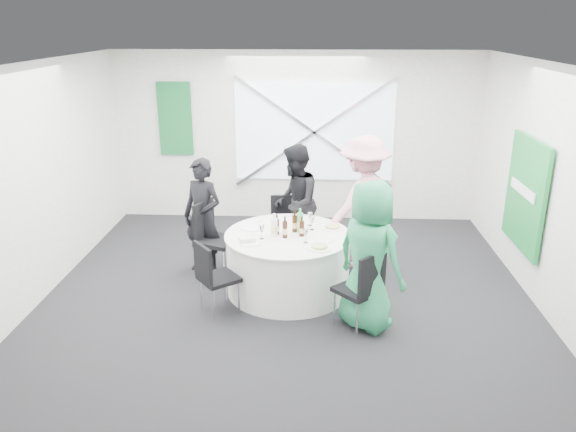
{
  "coord_description": "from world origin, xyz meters",
  "views": [
    {
      "loc": [
        0.31,
        -6.2,
        3.26
      ],
      "look_at": [
        0.0,
        0.2,
        1.0
      ],
      "focal_mm": 35.0,
      "sensor_mm": 36.0,
      "label": 1
    }
  ],
  "objects_px": {
    "chair_back": "(284,222)",
    "chair_front_left": "(212,273)",
    "chair_back_right": "(364,236)",
    "person_woman_pink": "(363,203)",
    "banquet_table": "(288,263)",
    "person_man_back": "(295,203)",
    "chair_back_left": "(212,233)",
    "chair_front_right": "(363,285)",
    "person_woman_green": "(369,256)",
    "green_water_bottle": "(300,223)",
    "clear_water_bottle": "(274,227)",
    "person_man_back_left": "(203,216)"
  },
  "relations": [
    {
      "from": "chair_back",
      "to": "chair_front_left",
      "type": "relative_size",
      "value": 0.99
    },
    {
      "from": "chair_back_right",
      "to": "person_woman_pink",
      "type": "height_order",
      "value": "person_woman_pink"
    },
    {
      "from": "chair_back",
      "to": "chair_back_right",
      "type": "height_order",
      "value": "chair_back"
    },
    {
      "from": "chair_back",
      "to": "chair_front_left",
      "type": "bearing_deg",
      "value": -117.7
    },
    {
      "from": "banquet_table",
      "to": "chair_back",
      "type": "bearing_deg",
      "value": 95.45
    },
    {
      "from": "banquet_table",
      "to": "person_man_back",
      "type": "xyz_separation_m",
      "value": [
        0.05,
        1.06,
        0.44
      ]
    },
    {
      "from": "chair_back_left",
      "to": "chair_front_right",
      "type": "relative_size",
      "value": 1.08
    },
    {
      "from": "person_woman_pink",
      "to": "chair_back",
      "type": "bearing_deg",
      "value": -56.18
    },
    {
      "from": "chair_front_right",
      "to": "chair_front_left",
      "type": "relative_size",
      "value": 1.05
    },
    {
      "from": "chair_back_right",
      "to": "person_woman_green",
      "type": "xyz_separation_m",
      "value": [
        -0.08,
        -1.5,
        0.36
      ]
    },
    {
      "from": "banquet_table",
      "to": "chair_front_right",
      "type": "xyz_separation_m",
      "value": [
        0.86,
        -0.91,
        0.17
      ]
    },
    {
      "from": "chair_front_left",
      "to": "chair_back_right",
      "type": "bearing_deg",
      "value": -91.62
    },
    {
      "from": "green_water_bottle",
      "to": "clear_water_bottle",
      "type": "height_order",
      "value": "green_water_bottle"
    },
    {
      "from": "person_man_back_left",
      "to": "chair_back_right",
      "type": "bearing_deg",
      "value": 29.02
    },
    {
      "from": "chair_front_left",
      "to": "clear_water_bottle",
      "type": "relative_size",
      "value": 3.12
    },
    {
      "from": "banquet_table",
      "to": "chair_back_right",
      "type": "distance_m",
      "value": 1.21
    },
    {
      "from": "banquet_table",
      "to": "person_man_back",
      "type": "distance_m",
      "value": 1.15
    },
    {
      "from": "chair_back",
      "to": "chair_front_right",
      "type": "bearing_deg",
      "value": -70.1
    },
    {
      "from": "banquet_table",
      "to": "chair_back_right",
      "type": "xyz_separation_m",
      "value": [
        0.99,
        0.69,
        0.11
      ]
    },
    {
      "from": "person_man_back_left",
      "to": "person_woman_green",
      "type": "distance_m",
      "value": 2.49
    },
    {
      "from": "green_water_bottle",
      "to": "chair_front_right",
      "type": "bearing_deg",
      "value": -54.43
    },
    {
      "from": "chair_front_right",
      "to": "clear_water_bottle",
      "type": "bearing_deg",
      "value": -83.23
    },
    {
      "from": "person_man_back",
      "to": "green_water_bottle",
      "type": "bearing_deg",
      "value": 8.25
    },
    {
      "from": "chair_back",
      "to": "person_man_back",
      "type": "relative_size",
      "value": 0.53
    },
    {
      "from": "banquet_table",
      "to": "person_man_back_left",
      "type": "distance_m",
      "value": 1.35
    },
    {
      "from": "person_man_back",
      "to": "person_woman_pink",
      "type": "relative_size",
      "value": 0.9
    },
    {
      "from": "chair_back_right",
      "to": "chair_back_left",
      "type": "bearing_deg",
      "value": -117.79
    },
    {
      "from": "chair_front_right",
      "to": "person_man_back_left",
      "type": "xyz_separation_m",
      "value": [
        -2.02,
        1.47,
        0.23
      ]
    },
    {
      "from": "chair_back",
      "to": "chair_back_right",
      "type": "bearing_deg",
      "value": -27.42
    },
    {
      "from": "chair_front_left",
      "to": "chair_back",
      "type": "bearing_deg",
      "value": -59.89
    },
    {
      "from": "chair_front_right",
      "to": "clear_water_bottle",
      "type": "relative_size",
      "value": 3.27
    },
    {
      "from": "chair_front_left",
      "to": "person_man_back",
      "type": "xyz_separation_m",
      "value": [
        0.88,
        1.7,
        0.3
      ]
    },
    {
      "from": "chair_back",
      "to": "person_woman_pink",
      "type": "distance_m",
      "value": 1.2
    },
    {
      "from": "chair_back_right",
      "to": "person_woman_green",
      "type": "distance_m",
      "value": 1.55
    },
    {
      "from": "banquet_table",
      "to": "green_water_bottle",
      "type": "distance_m",
      "value": 0.53
    },
    {
      "from": "chair_back",
      "to": "person_man_back_left",
      "type": "bearing_deg",
      "value": -157.07
    },
    {
      "from": "chair_front_left",
      "to": "clear_water_bottle",
      "type": "xyz_separation_m",
      "value": [
        0.67,
        0.59,
        0.35
      ]
    },
    {
      "from": "banquet_table",
      "to": "person_woman_pink",
      "type": "xyz_separation_m",
      "value": [
        0.98,
        0.81,
        0.54
      ]
    },
    {
      "from": "chair_back_right",
      "to": "person_man_back_left",
      "type": "distance_m",
      "value": 2.18
    },
    {
      "from": "chair_back_left",
      "to": "chair_front_left",
      "type": "height_order",
      "value": "chair_back_left"
    },
    {
      "from": "person_man_back",
      "to": "green_water_bottle",
      "type": "xyz_separation_m",
      "value": [
        0.1,
        -0.97,
        0.06
      ]
    },
    {
      "from": "chair_back_left",
      "to": "person_man_back",
      "type": "xyz_separation_m",
      "value": [
        1.07,
        0.61,
        0.23
      ]
    },
    {
      "from": "chair_front_left",
      "to": "person_man_back_left",
      "type": "xyz_separation_m",
      "value": [
        -0.33,
        1.2,
        0.26
      ]
    },
    {
      "from": "green_water_bottle",
      "to": "clear_water_bottle",
      "type": "bearing_deg",
      "value": -155.16
    },
    {
      "from": "banquet_table",
      "to": "chair_back",
      "type": "relative_size",
      "value": 1.77
    },
    {
      "from": "chair_front_left",
      "to": "clear_water_bottle",
      "type": "bearing_deg",
      "value": -86.26
    },
    {
      "from": "chair_back_right",
      "to": "person_woman_green",
      "type": "height_order",
      "value": "person_woman_green"
    },
    {
      "from": "chair_front_right",
      "to": "person_man_back_left",
      "type": "relative_size",
      "value": 0.6
    },
    {
      "from": "person_woman_green",
      "to": "green_water_bottle",
      "type": "height_order",
      "value": "person_woman_green"
    },
    {
      "from": "chair_back",
      "to": "chair_front_left",
      "type": "height_order",
      "value": "chair_front_left"
    }
  ]
}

